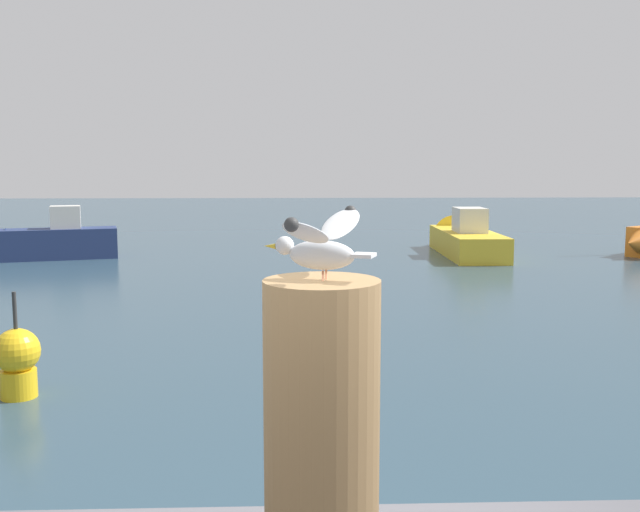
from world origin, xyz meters
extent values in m
cylinder|color=brown|center=(0.09, -0.44, 1.97)|extent=(0.40, 0.40, 1.02)
cylinder|color=tan|center=(0.11, -0.43, 2.49)|extent=(0.01, 0.01, 0.04)
cylinder|color=tan|center=(0.10, -0.46, 2.49)|extent=(0.01, 0.01, 0.04)
ellipsoid|color=white|center=(0.09, -0.44, 2.56)|extent=(0.25, 0.16, 0.10)
sphere|color=white|center=(-0.03, -0.40, 2.59)|extent=(0.06, 0.06, 0.06)
cone|color=yellow|center=(-0.08, -0.38, 2.58)|extent=(0.05, 0.03, 0.02)
cube|color=white|center=(0.23, -0.49, 2.57)|extent=(0.09, 0.10, 0.01)
ellipsoid|color=white|center=(0.17, -0.27, 2.65)|extent=(0.21, 0.30, 0.11)
sphere|color=#373737|center=(0.21, -0.15, 2.69)|extent=(0.04, 0.04, 0.04)
ellipsoid|color=white|center=(0.04, -0.62, 2.65)|extent=(0.21, 0.30, 0.11)
sphere|color=#373737|center=(-0.01, -0.74, 2.69)|extent=(0.04, 0.04, 0.04)
cube|color=navy|center=(-7.17, 19.39, 0.46)|extent=(3.56, 1.90, 0.93)
cube|color=silver|center=(-6.96, 19.44, 1.27)|extent=(1.03, 0.93, 0.69)
cone|color=orange|center=(10.49, 18.64, 0.51)|extent=(1.38, 1.38, 1.00)
cube|color=yellow|center=(5.54, 19.80, 0.38)|extent=(1.64, 5.00, 0.76)
cone|color=yellow|center=(5.59, 22.67, 0.42)|extent=(1.42, 1.42, 1.40)
cube|color=silver|center=(5.54, 19.53, 1.14)|extent=(0.91, 1.25, 0.76)
cylinder|color=yellow|center=(-3.41, 5.94, 0.17)|extent=(0.44, 0.44, 0.35)
sphere|color=yellow|center=(-3.41, 5.94, 0.59)|extent=(0.56, 0.56, 0.56)
cylinder|color=#2D2D2D|center=(-3.41, 5.94, 1.08)|extent=(0.05, 0.05, 0.50)
camera|label=1|loc=(0.00, -2.84, 2.86)|focal=40.50mm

